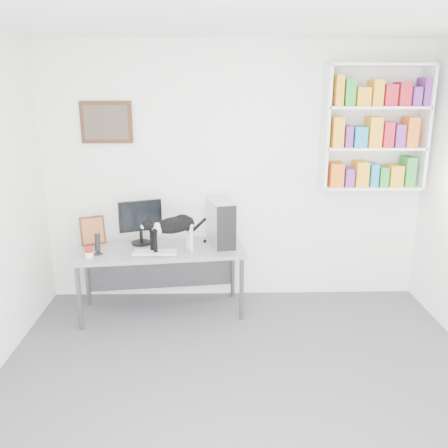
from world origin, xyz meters
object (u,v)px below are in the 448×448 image
object	(u,v)px
pc_tower	(221,222)
speaker	(98,244)
monitor	(140,222)
keyboard	(155,252)
bookshelf	(375,128)
desk	(162,281)
leaning_print	(93,230)
cat	(173,235)
soup_can	(89,252)

from	to	relation	value
pc_tower	speaker	size ratio (longest dim) A/B	2.17
monitor	keyboard	bearing A→B (deg)	-82.10
bookshelf	speaker	world-z (taller)	bookshelf
pc_tower	desk	bearing A→B (deg)	-179.01
pc_tower	leaning_print	world-z (taller)	pc_tower
pc_tower	cat	xyz separation A→B (m)	(-0.47, -0.27, -0.04)
monitor	leaning_print	distance (m)	0.50
bookshelf	cat	distance (m)	2.28
bookshelf	cat	bearing A→B (deg)	-168.13
speaker	cat	bearing A→B (deg)	10.94
pc_tower	cat	world-z (taller)	pc_tower
keyboard	cat	world-z (taller)	cat
monitor	soup_can	bearing A→B (deg)	-157.95
keyboard	speaker	distance (m)	0.56
pc_tower	speaker	distance (m)	1.23
speaker	bookshelf	bearing A→B (deg)	19.19
desk	speaker	xyz separation A→B (m)	(-0.59, -0.14, 0.45)
speaker	leaning_print	distance (m)	0.33
leaning_print	pc_tower	bearing A→B (deg)	-25.14
monitor	leaning_print	xyz separation A→B (m)	(-0.49, -0.00, -0.08)
soup_can	monitor	bearing A→B (deg)	43.06
leaning_print	cat	size ratio (longest dim) A/B	0.49
desk	soup_can	bearing A→B (deg)	-166.74
desk	keyboard	xyz separation A→B (m)	(-0.04, -0.15, 0.36)
leaning_print	desk	bearing A→B (deg)	-37.39
desk	keyboard	bearing A→B (deg)	-110.64
desk	cat	distance (m)	0.57
pc_tower	leaning_print	xyz separation A→B (m)	(-1.31, 0.03, -0.08)
monitor	soup_can	distance (m)	0.62
monitor	cat	distance (m)	0.47
keyboard	pc_tower	distance (m)	0.74
keyboard	cat	distance (m)	0.25
leaning_print	soup_can	world-z (taller)	leaning_print
desk	keyboard	size ratio (longest dim) A/B	3.87
keyboard	speaker	size ratio (longest dim) A/B	1.99
keyboard	speaker	xyz separation A→B (m)	(-0.55, 0.01, 0.09)
leaning_print	soup_can	bearing A→B (deg)	-106.07
pc_tower	cat	bearing A→B (deg)	-161.94
pc_tower	leaning_print	size ratio (longest dim) A/B	1.52
desk	cat	size ratio (longest dim) A/B	2.66
desk	cat	bearing A→B (deg)	-49.05
keyboard	leaning_print	world-z (taller)	leaning_print
desk	bookshelf	bearing A→B (deg)	1.08
cat	pc_tower	bearing A→B (deg)	-0.97
bookshelf	cat	xyz separation A→B (m)	(-2.01, -0.42, -0.97)
desk	soup_can	size ratio (longest dim) A/B	15.20
pc_tower	speaker	xyz separation A→B (m)	(-1.20, -0.28, -0.12)
speaker	soup_can	xyz separation A→B (m)	(-0.06, -0.10, -0.05)
soup_can	pc_tower	bearing A→B (deg)	16.61
bookshelf	pc_tower	world-z (taller)	bookshelf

